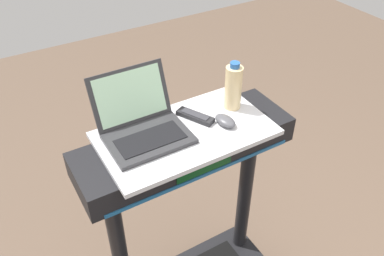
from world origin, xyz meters
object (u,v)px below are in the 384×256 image
Objects in this scene: water_bottle at (233,87)px; tv_remote at (195,116)px; laptop at (143,124)px; computer_mouse at (225,121)px.

water_bottle is 0.20m from tv_remote.
laptop is 3.11× the size of computer_mouse.
computer_mouse is at bearing -23.71° from laptop.
laptop is 0.41m from water_bottle.
water_bottle is 1.28× the size of tv_remote.
computer_mouse is at bearing -48.38° from tv_remote.
tv_remote is (-0.08, 0.09, -0.01)m from computer_mouse.
water_bottle is (0.09, 0.09, 0.08)m from computer_mouse.
tv_remote is (-0.18, 0.01, -0.09)m from water_bottle.
laptop is 1.90× the size of tv_remote.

